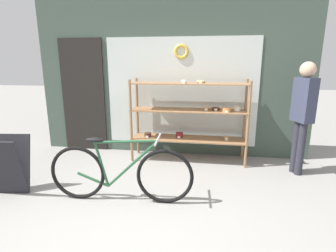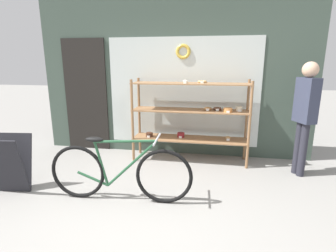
# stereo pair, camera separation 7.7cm
# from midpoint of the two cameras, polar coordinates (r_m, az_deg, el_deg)

# --- Properties ---
(ground_plane) EXTENTS (30.00, 30.00, 0.00)m
(ground_plane) POSITION_cam_midpoint_polar(r_m,az_deg,el_deg) (2.91, -7.98, -21.69)
(ground_plane) COLOR gray
(storefront_facade) EXTENTS (4.93, 0.13, 3.40)m
(storefront_facade) POSITION_cam_midpoint_polar(r_m,az_deg,el_deg) (4.77, -0.57, 13.40)
(storefront_facade) COLOR #3D4C42
(storefront_facade) RESTS_ON ground_plane
(display_case) EXTENTS (1.95, 0.45, 1.40)m
(display_case) POSITION_cam_midpoint_polar(r_m,az_deg,el_deg) (4.44, 4.33, 2.77)
(display_case) COLOR #8E6642
(display_case) RESTS_ON ground_plane
(bicycle) EXTENTS (1.78, 0.46, 0.82)m
(bicycle) POSITION_cam_midpoint_polar(r_m,az_deg,el_deg) (3.29, -11.09, -9.99)
(bicycle) COLOR black
(bicycle) RESTS_ON ground_plane
(sandwich_board) EXTENTS (0.49, 0.43, 0.75)m
(sandwich_board) POSITION_cam_midpoint_polar(r_m,az_deg,el_deg) (3.99, -31.85, -7.33)
(sandwich_board) COLOR #232328
(sandwich_board) RESTS_ON ground_plane
(pedestrian) EXTENTS (0.29, 0.36, 1.69)m
(pedestrian) POSITION_cam_midpoint_polar(r_m,az_deg,el_deg) (4.31, 26.86, 3.18)
(pedestrian) COLOR #282833
(pedestrian) RESTS_ON ground_plane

